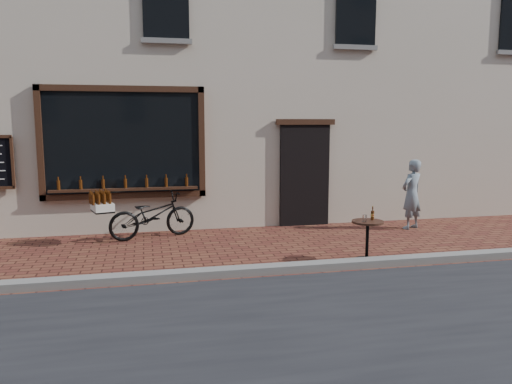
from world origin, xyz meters
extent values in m
plane|color=#52221A|center=(0.00, 0.00, 0.00)|extent=(90.00, 90.00, 0.00)
cube|color=slate|center=(0.00, 0.20, 0.06)|extent=(90.00, 0.25, 0.12)
cube|color=beige|center=(0.00, 6.50, 5.00)|extent=(28.00, 6.00, 10.00)
cube|color=black|center=(-1.90, 3.45, 1.85)|extent=(3.00, 0.06, 2.00)
cube|color=black|center=(-1.90, 3.43, 2.91)|extent=(3.24, 0.10, 0.12)
cube|color=black|center=(-1.90, 3.43, 0.79)|extent=(3.24, 0.10, 0.12)
cube|color=black|center=(-3.46, 3.43, 1.85)|extent=(0.12, 0.10, 2.24)
cube|color=black|center=(-0.34, 3.43, 1.85)|extent=(0.12, 0.10, 2.24)
cube|color=black|center=(-1.90, 3.38, 0.92)|extent=(2.90, 0.16, 0.05)
cube|color=black|center=(1.90, 3.46, 1.10)|extent=(1.10, 0.10, 2.20)
cube|color=black|center=(1.90, 3.43, 2.26)|extent=(1.30, 0.10, 0.12)
cylinder|color=#3D1C07|center=(-3.15, 3.38, 1.04)|extent=(0.06, 0.06, 0.19)
cylinder|color=#3D1C07|center=(-2.73, 3.38, 1.04)|extent=(0.06, 0.06, 0.19)
cylinder|color=#3D1C07|center=(-2.32, 3.38, 1.04)|extent=(0.06, 0.06, 0.19)
cylinder|color=#3D1C07|center=(-1.90, 3.38, 1.04)|extent=(0.06, 0.06, 0.19)
cylinder|color=#3D1C07|center=(-1.48, 3.38, 1.04)|extent=(0.06, 0.06, 0.19)
cylinder|color=#3D1C07|center=(-1.07, 3.38, 1.04)|extent=(0.06, 0.06, 0.19)
cylinder|color=#3D1C07|center=(-0.65, 3.38, 1.04)|extent=(0.06, 0.06, 0.19)
cube|color=black|center=(-1.00, 3.46, 4.60)|extent=(0.90, 0.06, 1.40)
cube|color=black|center=(3.00, 3.46, 4.60)|extent=(0.90, 0.06, 1.40)
imported|color=black|center=(-1.38, 2.93, 0.45)|extent=(1.81, 1.07, 0.90)
cube|color=black|center=(-2.29, 2.65, 0.62)|extent=(0.46, 0.56, 0.03)
cube|color=silver|center=(-2.29, 2.65, 0.70)|extent=(0.47, 0.58, 0.14)
cylinder|color=#3D1C07|center=(-2.14, 2.51, 0.87)|extent=(0.06, 0.06, 0.19)
cylinder|color=#3D1C07|center=(-2.24, 2.48, 0.87)|extent=(0.06, 0.06, 0.19)
cylinder|color=#3D1C07|center=(-2.33, 2.45, 0.87)|extent=(0.06, 0.06, 0.19)
cylinder|color=#3D1C07|center=(-2.43, 2.42, 0.87)|extent=(0.06, 0.06, 0.19)
cylinder|color=#3D1C07|center=(-2.18, 2.62, 0.87)|extent=(0.06, 0.06, 0.19)
cylinder|color=#3D1C07|center=(-2.27, 2.60, 0.87)|extent=(0.06, 0.06, 0.19)
cylinder|color=#3D1C07|center=(-2.37, 2.57, 0.87)|extent=(0.06, 0.06, 0.19)
cylinder|color=#3D1C07|center=(-2.46, 2.54, 0.87)|extent=(0.06, 0.06, 0.19)
cylinder|color=#3D1C07|center=(-2.21, 2.74, 0.87)|extent=(0.06, 0.06, 0.19)
cylinder|color=#3D1C07|center=(-2.31, 2.71, 0.87)|extent=(0.06, 0.06, 0.19)
cylinder|color=#3D1C07|center=(-2.40, 2.68, 0.87)|extent=(0.06, 0.06, 0.19)
cylinder|color=#3D1C07|center=(-2.50, 2.65, 0.87)|extent=(0.06, 0.06, 0.19)
cylinder|color=#3D1C07|center=(-2.25, 2.85, 0.87)|extent=(0.06, 0.06, 0.19)
cylinder|color=#3D1C07|center=(-2.34, 2.83, 0.87)|extent=(0.06, 0.06, 0.19)
cylinder|color=black|center=(2.03, 0.51, 0.01)|extent=(0.38, 0.38, 0.03)
cylinder|color=black|center=(2.03, 0.51, 0.33)|extent=(0.05, 0.05, 0.61)
cylinder|color=black|center=(2.03, 0.51, 0.65)|extent=(0.52, 0.52, 0.03)
cylinder|color=gold|center=(2.13, 0.57, 0.75)|extent=(0.05, 0.05, 0.05)
cylinder|color=white|center=(1.94, 0.45, 0.72)|extent=(0.07, 0.07, 0.11)
imported|color=slate|center=(4.01, 2.62, 0.74)|extent=(0.64, 0.55, 1.48)
camera|label=1|loc=(-1.48, -6.87, 2.28)|focal=35.00mm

